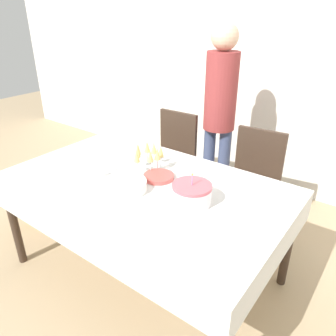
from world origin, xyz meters
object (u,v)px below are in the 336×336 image
object	(u,v)px
dining_chair_far_right	(252,183)
plate_stack_dessert	(159,177)
birthday_cake	(192,194)
dining_chair_far_left	(172,158)
plate_stack_main	(125,186)
champagne_tray	(148,157)
gift_bag	(39,205)
person_standing	(220,105)

from	to	relation	value
dining_chair_far_right	plate_stack_dessert	size ratio (longest dim) A/B	4.52
birthday_cake	plate_stack_dessert	xyz separation A→B (m)	(-0.35, 0.13, -0.05)
dining_chair_far_left	plate_stack_main	size ratio (longest dim) A/B	3.47
birthday_cake	champagne_tray	bearing A→B (deg)	158.13
dining_chair_far_left	birthday_cake	bearing A→B (deg)	-48.37
birthday_cake	plate_stack_dessert	distance (m)	0.38
gift_bag	birthday_cake	bearing A→B (deg)	2.11
person_standing	plate_stack_dessert	bearing A→B (deg)	-84.94
dining_chair_far_left	dining_chair_far_right	bearing A→B (deg)	-0.02
plate_stack_dessert	gift_bag	size ratio (longest dim) A/B	0.67
dining_chair_far_left	birthday_cake	world-z (taller)	birthday_cake
plate_stack_main	person_standing	xyz separation A→B (m)	(-0.02, 1.24, 0.25)
gift_bag	champagne_tray	bearing A→B (deg)	13.10
champagne_tray	plate_stack_main	size ratio (longest dim) A/B	1.17
dining_chair_far_left	dining_chair_far_right	world-z (taller)	same
dining_chair_far_right	dining_chair_far_left	bearing A→B (deg)	179.98
plate_stack_dessert	gift_bag	xyz separation A→B (m)	(-1.28, -0.19, -0.63)
champagne_tray	dining_chair_far_left	bearing A→B (deg)	113.37
dining_chair_far_right	person_standing	bearing A→B (deg)	155.85
plate_stack_dessert	dining_chair_far_right	bearing A→B (deg)	64.66
plate_stack_main	plate_stack_dessert	xyz separation A→B (m)	(0.07, 0.25, -0.02)
dining_chair_far_left	birthday_cake	size ratio (longest dim) A/B	4.00
dining_chair_far_right	birthday_cake	distance (m)	0.97
dining_chair_far_left	gift_bag	world-z (taller)	dining_chair_far_left
dining_chair_far_right	plate_stack_dessert	xyz separation A→B (m)	(-0.37, -0.78, 0.27)
plate_stack_main	gift_bag	distance (m)	1.37
dining_chair_far_left	dining_chair_far_right	size ratio (longest dim) A/B	1.00
dining_chair_far_right	plate_stack_dessert	distance (m)	0.91
plate_stack_main	person_standing	distance (m)	1.26
gift_bag	plate_stack_dessert	bearing A→B (deg)	8.45
person_standing	gift_bag	size ratio (longest dim) A/B	5.52
dining_chair_far_left	plate_stack_dessert	world-z (taller)	dining_chair_far_left
dining_chair_far_right	plate_stack_dessert	world-z (taller)	dining_chair_far_right
champagne_tray	plate_stack_main	world-z (taller)	champagne_tray
person_standing	gift_bag	world-z (taller)	person_standing
birthday_cake	gift_bag	distance (m)	1.77
birthday_cake	champagne_tray	xyz separation A→B (m)	(-0.50, 0.20, 0.03)
dining_chair_far_right	birthday_cake	world-z (taller)	birthday_cake
champagne_tray	plate_stack_dessert	xyz separation A→B (m)	(0.15, -0.07, -0.08)
champagne_tray	plate_stack_dessert	distance (m)	0.19
champagne_tray	dining_chair_far_right	bearing A→B (deg)	53.64
plate_stack_dessert	birthday_cake	bearing A→B (deg)	-20.29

